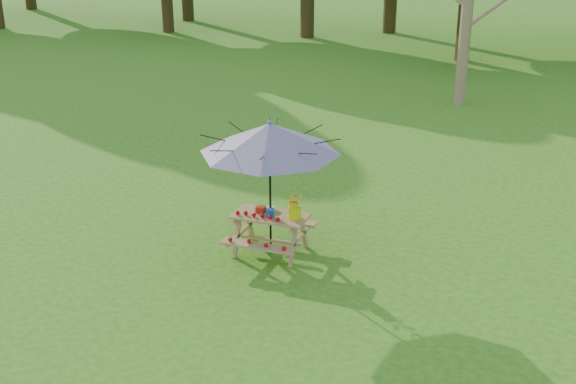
% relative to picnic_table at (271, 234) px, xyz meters
% --- Properties ---
extents(picnic_table, '(1.20, 1.32, 0.67)m').
position_rel_picnic_table_xyz_m(picnic_table, '(0.00, 0.00, 0.00)').
color(picnic_table, '#A67B4B').
rests_on(picnic_table, ground).
extents(patio_umbrella, '(2.69, 2.69, 2.25)m').
position_rel_picnic_table_xyz_m(patio_umbrella, '(0.00, 0.00, 1.62)').
color(patio_umbrella, black).
rests_on(patio_umbrella, ground).
extents(produce_bins, '(0.34, 0.35, 0.13)m').
position_rel_picnic_table_xyz_m(produce_bins, '(-0.06, 0.02, 0.40)').
color(produce_bins, red).
rests_on(produce_bins, picnic_table).
extents(tomatoes_row, '(0.77, 0.13, 0.07)m').
position_rel_picnic_table_xyz_m(tomatoes_row, '(-0.15, -0.18, 0.38)').
color(tomatoes_row, '#C0060E').
rests_on(tomatoes_row, picnic_table).
extents(flower_bucket, '(0.34, 0.32, 0.45)m').
position_rel_picnic_table_xyz_m(flower_bucket, '(0.41, 0.00, 0.58)').
color(flower_bucket, '#ECE90C').
rests_on(flower_bucket, picnic_table).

